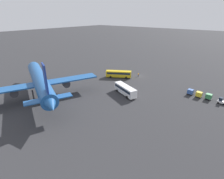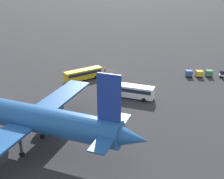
{
  "view_description": "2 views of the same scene",
  "coord_description": "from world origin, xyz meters",
  "px_view_note": "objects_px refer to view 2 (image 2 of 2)",
  "views": [
    {
      "loc": [
        -39.08,
        70.45,
        27.52
      ],
      "look_at": [
        -2.68,
        25.09,
        2.26
      ],
      "focal_mm": 28.0,
      "sensor_mm": 36.0,
      "label": 1
    },
    {
      "loc": [
        1.63,
        86.41,
        29.68
      ],
      "look_at": [
        -0.85,
        22.48,
        2.81
      ],
      "focal_mm": 45.0,
      "sensor_mm": 36.0,
      "label": 2
    }
  ],
  "objects_px": {
    "cargo_cart_blue": "(189,73)",
    "cargo_cart_yellow": "(199,73)",
    "worker_person": "(105,69)",
    "cargo_cart_green": "(209,73)",
    "shuttle_bus_far": "(132,91)",
    "baggage_tug": "(223,74)",
    "shuttle_bus_near": "(83,74)",
    "airplane": "(23,116)"
  },
  "relations": [
    {
      "from": "shuttle_bus_near",
      "to": "cargo_cart_yellow",
      "type": "xyz_separation_m",
      "value": [
        -35.11,
        -0.93,
        -0.74
      ]
    },
    {
      "from": "shuttle_bus_near",
      "to": "cargo_cart_green",
      "type": "distance_m",
      "value": 38.23
    },
    {
      "from": "shuttle_bus_far",
      "to": "cargo_cart_green",
      "type": "distance_m",
      "value": 29.1
    },
    {
      "from": "baggage_tug",
      "to": "cargo_cart_yellow",
      "type": "bearing_deg",
      "value": 2.7
    },
    {
      "from": "shuttle_bus_near",
      "to": "shuttle_bus_far",
      "type": "relative_size",
      "value": 1.01
    },
    {
      "from": "airplane",
      "to": "cargo_cart_blue",
      "type": "xyz_separation_m",
      "value": [
        -40.67,
        -35.29,
        -4.88
      ]
    },
    {
      "from": "baggage_tug",
      "to": "cargo_cart_blue",
      "type": "xyz_separation_m",
      "value": [
        10.21,
        -0.8,
        0.25
      ]
    },
    {
      "from": "shuttle_bus_far",
      "to": "cargo_cart_green",
      "type": "relative_size",
      "value": 5.34
    },
    {
      "from": "airplane",
      "to": "worker_person",
      "type": "bearing_deg",
      "value": -87.35
    },
    {
      "from": "baggage_tug",
      "to": "cargo_cart_blue",
      "type": "bearing_deg",
      "value": 1.12
    },
    {
      "from": "shuttle_bus_far",
      "to": "baggage_tug",
      "type": "xyz_separation_m",
      "value": [
        -29.14,
        -14.02,
        -1.07
      ]
    },
    {
      "from": "worker_person",
      "to": "cargo_cart_blue",
      "type": "height_order",
      "value": "cargo_cart_blue"
    },
    {
      "from": "baggage_tug",
      "to": "cargo_cart_green",
      "type": "xyz_separation_m",
      "value": [
        4.02,
        -0.64,
        0.25
      ]
    },
    {
      "from": "worker_person",
      "to": "cargo_cart_yellow",
      "type": "distance_m",
      "value": 29.23
    },
    {
      "from": "baggage_tug",
      "to": "shuttle_bus_far",
      "type": "bearing_deg",
      "value": 31.28
    },
    {
      "from": "shuttle_bus_near",
      "to": "worker_person",
      "type": "xyz_separation_m",
      "value": [
        -6.51,
        -6.99,
        -1.06
      ]
    },
    {
      "from": "airplane",
      "to": "shuttle_bus_near",
      "type": "distance_m",
      "value": 35.25
    },
    {
      "from": "cargo_cart_green",
      "to": "baggage_tug",
      "type": "bearing_deg",
      "value": 170.95
    },
    {
      "from": "cargo_cart_green",
      "to": "cargo_cart_yellow",
      "type": "relative_size",
      "value": 1.0
    },
    {
      "from": "shuttle_bus_near",
      "to": "baggage_tug",
      "type": "distance_m",
      "value": 42.24
    },
    {
      "from": "baggage_tug",
      "to": "worker_person",
      "type": "relative_size",
      "value": 1.45
    },
    {
      "from": "cargo_cart_blue",
      "to": "worker_person",
      "type": "bearing_deg",
      "value": -12.43
    },
    {
      "from": "worker_person",
      "to": "airplane",
      "type": "bearing_deg",
      "value": 69.65
    },
    {
      "from": "worker_person",
      "to": "cargo_cart_yellow",
      "type": "bearing_deg",
      "value": 168.03
    },
    {
      "from": "baggage_tug",
      "to": "cargo_cart_yellow",
      "type": "relative_size",
      "value": 1.2
    },
    {
      "from": "cargo_cart_blue",
      "to": "cargo_cart_yellow",
      "type": "bearing_deg",
      "value": 171.92
    },
    {
      "from": "worker_person",
      "to": "baggage_tug",
      "type": "bearing_deg",
      "value": 169.81
    },
    {
      "from": "worker_person",
      "to": "cargo_cart_green",
      "type": "distance_m",
      "value": 32.21
    },
    {
      "from": "worker_person",
      "to": "shuttle_bus_near",
      "type": "bearing_deg",
      "value": 47.01
    },
    {
      "from": "airplane",
      "to": "shuttle_bus_near",
      "type": "height_order",
      "value": "airplane"
    },
    {
      "from": "cargo_cart_yellow",
      "to": "cargo_cart_blue",
      "type": "relative_size",
      "value": 1.0
    },
    {
      "from": "shuttle_bus_near",
      "to": "cargo_cart_blue",
      "type": "height_order",
      "value": "shuttle_bus_near"
    },
    {
      "from": "shuttle_bus_near",
      "to": "airplane",
      "type": "bearing_deg",
      "value": 44.18
    },
    {
      "from": "worker_person",
      "to": "cargo_cart_green",
      "type": "relative_size",
      "value": 0.83
    },
    {
      "from": "airplane",
      "to": "shuttle_bus_near",
      "type": "relative_size",
      "value": 3.92
    },
    {
      "from": "shuttle_bus_far",
      "to": "cargo_cart_blue",
      "type": "xyz_separation_m",
      "value": [
        -18.93,
        -14.82,
        -0.82
      ]
    },
    {
      "from": "baggage_tug",
      "to": "cargo_cart_green",
      "type": "relative_size",
      "value": 1.2
    },
    {
      "from": "shuttle_bus_far",
      "to": "cargo_cart_blue",
      "type": "height_order",
      "value": "shuttle_bus_far"
    },
    {
      "from": "shuttle_bus_far",
      "to": "cargo_cart_blue",
      "type": "bearing_deg",
      "value": -120.01
    },
    {
      "from": "worker_person",
      "to": "cargo_cart_yellow",
      "type": "height_order",
      "value": "cargo_cart_yellow"
    },
    {
      "from": "shuttle_bus_near",
      "to": "baggage_tug",
      "type": "relative_size",
      "value": 4.47
    },
    {
      "from": "worker_person",
      "to": "cargo_cart_green",
      "type": "height_order",
      "value": "cargo_cart_green"
    }
  ]
}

